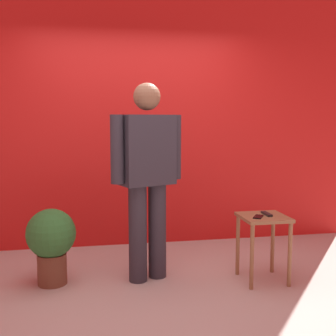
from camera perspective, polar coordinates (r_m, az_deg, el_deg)
name	(u,v)px	position (r m, az deg, el deg)	size (l,w,h in m)	color
ground_plane	(159,296)	(3.69, -1.29, -16.96)	(12.00, 12.00, 0.00)	#B7B2A8
back_wall_red	(136,107)	(4.96, -4.30, 8.19)	(5.24, 0.12, 3.23)	red
standing_person	(147,171)	(3.81, -2.83, -0.46)	(0.70, 0.40, 1.80)	#2D2D38
side_table	(263,229)	(3.97, 12.77, -8.10)	(0.41, 0.41, 0.61)	olive
cell_phone	(258,217)	(3.86, 12.12, -6.47)	(0.07, 0.14, 0.01)	black
tv_remote	(267,214)	(3.97, 13.20, -6.06)	(0.04, 0.17, 0.02)	black
potted_plant	(51,240)	(3.95, -15.53, -9.35)	(0.44, 0.44, 0.69)	brown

